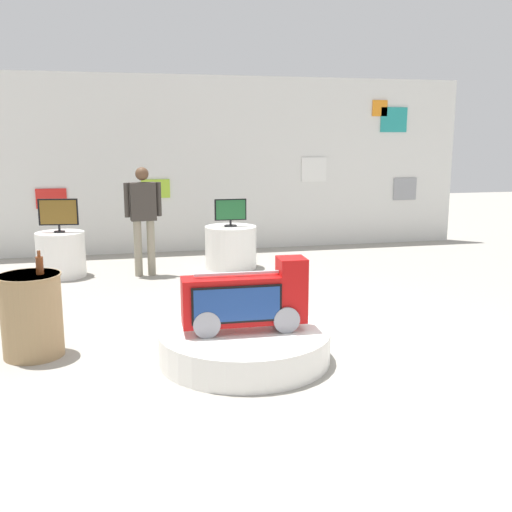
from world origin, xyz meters
TOP-DOWN VIEW (x-y plane):
  - ground_plane at (0.00, 0.00)m, footprint 30.00×30.00m
  - back_wall_display at (0.01, 5.48)m, footprint 10.32×0.13m
  - main_display_pedestal at (-0.34, -0.29)m, footprint 1.63×1.63m
  - novelty_firetruck_tv at (-0.32, -0.30)m, footprint 1.18×0.36m
  - display_pedestal_left_rear at (0.29, 3.80)m, footprint 0.83×0.83m
  - tv_on_left_rear at (0.29, 3.80)m, footprint 0.52×0.20m
  - display_pedestal_center_rear at (-2.36, 3.77)m, footprint 0.73×0.73m
  - tv_on_center_rear at (-2.36, 3.77)m, footprint 0.58×0.17m
  - side_table_round at (-2.32, 0.29)m, footprint 0.60×0.60m
  - bottle_on_side_table at (-2.22, 0.28)m, footprint 0.07×0.07m
  - shopper_browsing_near_truck at (-1.11, 3.55)m, footprint 0.56×0.23m

SIDE VIEW (x-z plane):
  - ground_plane at x=0.00m, z-range 0.00..0.00m
  - main_display_pedestal at x=-0.34m, z-range 0.00..0.29m
  - display_pedestal_left_rear at x=0.29m, z-range 0.00..0.69m
  - display_pedestal_center_rear at x=-2.36m, z-range 0.00..0.69m
  - side_table_round at x=-2.32m, z-range 0.01..0.82m
  - novelty_firetruck_tv at x=-0.32m, z-range 0.23..0.93m
  - bottle_on_side_table at x=-2.22m, z-range 0.79..1.02m
  - tv_on_left_rear at x=0.29m, z-range 0.71..1.15m
  - shopper_browsing_near_truck at x=-1.11m, z-range 0.14..1.81m
  - tv_on_center_rear at x=-2.36m, z-range 0.72..1.23m
  - back_wall_display at x=0.01m, z-range 0.00..3.21m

